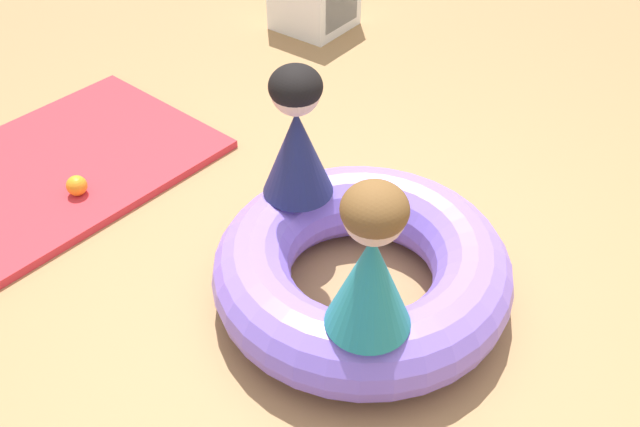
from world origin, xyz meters
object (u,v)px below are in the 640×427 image
inflatable_cushion (362,270)px  child_in_navy (297,134)px  child_in_teal (371,262)px  play_ball_orange (77,186)px

inflatable_cushion → child_in_navy: (0.09, 0.38, 0.42)m
child_in_teal → play_ball_orange: 1.68m
child_in_teal → play_ball_orange: child_in_teal is taller
child_in_navy → play_ball_orange: (-0.37, 1.00, -0.48)m
inflatable_cushion → child_in_navy: 0.57m
inflatable_cushion → child_in_navy: size_ratio=2.07×
inflatable_cushion → child_in_teal: (-0.31, -0.23, 0.42)m
child_in_teal → child_in_navy: bearing=58.4°
inflatable_cushion → child_in_navy: child_in_navy is taller
play_ball_orange → child_in_navy: bearing=-69.5°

